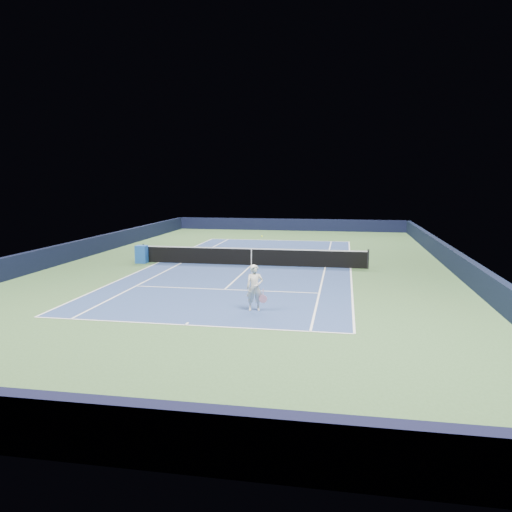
# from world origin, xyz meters

# --- Properties ---
(ground) EXTENTS (40.00, 40.00, 0.00)m
(ground) POSITION_xyz_m (0.00, 0.00, 0.00)
(ground) COLOR #375830
(ground) RESTS_ON ground
(wall_far) EXTENTS (22.00, 0.35, 1.10)m
(wall_far) POSITION_xyz_m (0.00, 19.82, 0.55)
(wall_far) COLOR black
(wall_far) RESTS_ON ground
(wall_near) EXTENTS (22.00, 0.35, 1.10)m
(wall_near) POSITION_xyz_m (0.00, -19.82, 0.55)
(wall_near) COLOR black
(wall_near) RESTS_ON ground
(wall_right) EXTENTS (0.35, 40.00, 1.10)m
(wall_right) POSITION_xyz_m (10.82, 0.00, 0.55)
(wall_right) COLOR black
(wall_right) RESTS_ON ground
(wall_left) EXTENTS (0.35, 40.00, 1.10)m
(wall_left) POSITION_xyz_m (-10.82, 0.00, 0.55)
(wall_left) COLOR black
(wall_left) RESTS_ON ground
(court_surface) EXTENTS (10.97, 23.77, 0.01)m
(court_surface) POSITION_xyz_m (0.00, 0.00, 0.00)
(court_surface) COLOR navy
(court_surface) RESTS_ON ground
(baseline_far) EXTENTS (10.97, 0.08, 0.00)m
(baseline_far) POSITION_xyz_m (0.00, 11.88, 0.01)
(baseline_far) COLOR white
(baseline_far) RESTS_ON ground
(baseline_near) EXTENTS (10.97, 0.08, 0.00)m
(baseline_near) POSITION_xyz_m (0.00, -11.88, 0.01)
(baseline_near) COLOR white
(baseline_near) RESTS_ON ground
(sideline_doubles_right) EXTENTS (0.08, 23.77, 0.00)m
(sideline_doubles_right) POSITION_xyz_m (5.49, 0.00, 0.01)
(sideline_doubles_right) COLOR white
(sideline_doubles_right) RESTS_ON ground
(sideline_doubles_left) EXTENTS (0.08, 23.77, 0.00)m
(sideline_doubles_left) POSITION_xyz_m (-5.49, 0.00, 0.01)
(sideline_doubles_left) COLOR white
(sideline_doubles_left) RESTS_ON ground
(sideline_singles_right) EXTENTS (0.08, 23.77, 0.00)m
(sideline_singles_right) POSITION_xyz_m (4.12, 0.00, 0.01)
(sideline_singles_right) COLOR white
(sideline_singles_right) RESTS_ON ground
(sideline_singles_left) EXTENTS (0.08, 23.77, 0.00)m
(sideline_singles_left) POSITION_xyz_m (-4.12, 0.00, 0.01)
(sideline_singles_left) COLOR white
(sideline_singles_left) RESTS_ON ground
(service_line_far) EXTENTS (8.23, 0.08, 0.00)m
(service_line_far) POSITION_xyz_m (0.00, 6.40, 0.01)
(service_line_far) COLOR white
(service_line_far) RESTS_ON ground
(service_line_near) EXTENTS (8.23, 0.08, 0.00)m
(service_line_near) POSITION_xyz_m (0.00, -6.40, 0.01)
(service_line_near) COLOR white
(service_line_near) RESTS_ON ground
(center_service_line) EXTENTS (0.08, 12.80, 0.00)m
(center_service_line) POSITION_xyz_m (0.00, 0.00, 0.01)
(center_service_line) COLOR white
(center_service_line) RESTS_ON ground
(center_mark_far) EXTENTS (0.08, 0.30, 0.00)m
(center_mark_far) POSITION_xyz_m (0.00, 11.73, 0.01)
(center_mark_far) COLOR white
(center_mark_far) RESTS_ON ground
(center_mark_near) EXTENTS (0.08, 0.30, 0.00)m
(center_mark_near) POSITION_xyz_m (0.00, -11.73, 0.01)
(center_mark_near) COLOR white
(center_mark_near) RESTS_ON ground
(tennis_net) EXTENTS (12.90, 0.10, 1.07)m
(tennis_net) POSITION_xyz_m (0.00, 0.00, 0.50)
(tennis_net) COLOR black
(tennis_net) RESTS_ON ground
(sponsor_cube) EXTENTS (0.65, 0.60, 1.02)m
(sponsor_cube) POSITION_xyz_m (-6.40, -0.30, 0.51)
(sponsor_cube) COLOR #1C4EA8
(sponsor_cube) RESTS_ON ground
(tennis_player) EXTENTS (0.82, 1.31, 2.67)m
(tennis_player) POSITION_xyz_m (1.92, -9.62, 0.85)
(tennis_player) COLOR silver
(tennis_player) RESTS_ON ground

